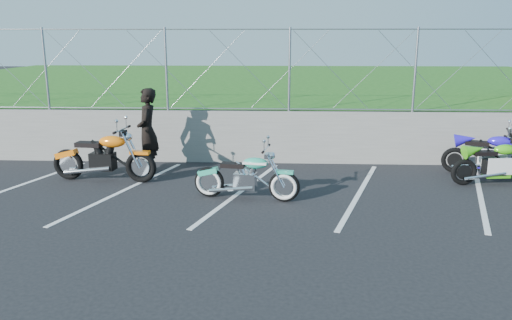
{
  "coord_description": "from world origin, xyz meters",
  "views": [
    {
      "loc": [
        0.74,
        -8.71,
        3.06
      ],
      "look_at": [
        0.29,
        1.3,
        0.59
      ],
      "focal_mm": 35.0,
      "sensor_mm": 36.0,
      "label": 1
    }
  ],
  "objects_px": {
    "naked_orange": "(105,159)",
    "sportbike_green": "(496,165)",
    "person_standing": "(148,131)",
    "sportbike_blue": "(490,156)",
    "cruiser_turquoise": "(247,179)"
  },
  "relations": [
    {
      "from": "sportbike_green",
      "to": "sportbike_blue",
      "type": "bearing_deg",
      "value": 70.51
    },
    {
      "from": "cruiser_turquoise",
      "to": "naked_orange",
      "type": "height_order",
      "value": "naked_orange"
    },
    {
      "from": "sportbike_blue",
      "to": "cruiser_turquoise",
      "type": "bearing_deg",
      "value": -144.75
    },
    {
      "from": "sportbike_blue",
      "to": "person_standing",
      "type": "distance_m",
      "value": 7.82
    },
    {
      "from": "cruiser_turquoise",
      "to": "person_standing",
      "type": "height_order",
      "value": "person_standing"
    },
    {
      "from": "naked_orange",
      "to": "person_standing",
      "type": "bearing_deg",
      "value": 53.66
    },
    {
      "from": "sportbike_green",
      "to": "person_standing",
      "type": "relative_size",
      "value": 0.98
    },
    {
      "from": "naked_orange",
      "to": "sportbike_green",
      "type": "bearing_deg",
      "value": 6.54
    },
    {
      "from": "cruiser_turquoise",
      "to": "naked_orange",
      "type": "xyz_separation_m",
      "value": [
        -3.16,
        1.12,
        0.08
      ]
    },
    {
      "from": "cruiser_turquoise",
      "to": "naked_orange",
      "type": "distance_m",
      "value": 3.36
    },
    {
      "from": "sportbike_blue",
      "to": "person_standing",
      "type": "bearing_deg",
      "value": -164.69
    },
    {
      "from": "cruiser_turquoise",
      "to": "sportbike_green",
      "type": "height_order",
      "value": "cruiser_turquoise"
    },
    {
      "from": "sportbike_green",
      "to": "sportbike_blue",
      "type": "distance_m",
      "value": 0.75
    },
    {
      "from": "person_standing",
      "to": "sportbike_blue",
      "type": "bearing_deg",
      "value": 81.3
    },
    {
      "from": "person_standing",
      "to": "cruiser_turquoise",
      "type": "bearing_deg",
      "value": 42.25
    }
  ]
}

